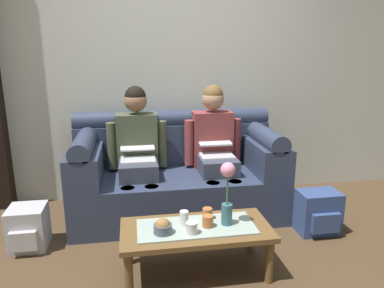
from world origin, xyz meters
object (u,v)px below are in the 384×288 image
(person_left, at_px, (138,148))
(snack_bowl, at_px, (163,227))
(cup_far_left, at_px, (207,213))
(person_right, at_px, (215,145))
(coffee_table, at_px, (196,233))
(couch, at_px, (177,175))
(cup_near_right, at_px, (184,218))
(cup_near_left, at_px, (208,221))
(cup_far_center, at_px, (192,228))
(flower_vase, at_px, (227,190))
(backpack_right, at_px, (318,213))
(backpack_left, at_px, (28,228))

(person_left, height_order, snack_bowl, person_left)
(cup_far_left, bearing_deg, person_right, 74.17)
(person_left, distance_m, coffee_table, 1.15)
(couch, bearing_deg, cup_near_right, -94.51)
(cup_near_left, relative_size, cup_near_right, 0.76)
(person_right, distance_m, cup_far_center, 1.23)
(coffee_table, distance_m, flower_vase, 0.37)
(coffee_table, bearing_deg, person_right, 70.56)
(cup_near_right, xyz_separation_m, backpack_right, (1.22, 0.39, -0.23))
(cup_near_right, bearing_deg, cup_far_left, 23.32)
(person_left, bearing_deg, cup_near_right, -74.27)
(flower_vase, xyz_separation_m, cup_near_left, (-0.14, -0.02, -0.21))
(flower_vase, distance_m, snack_bowl, 0.50)
(cup_far_center, xyz_separation_m, backpack_left, (-1.21, 0.65, -0.23))
(person_right, distance_m, cup_near_right, 1.13)
(person_left, distance_m, backpack_right, 1.70)
(snack_bowl, bearing_deg, backpack_left, 148.98)
(cup_near_left, height_order, cup_near_right, cup_near_right)
(snack_bowl, bearing_deg, backpack_right, 18.73)
(cup_near_right, distance_m, backpack_left, 1.31)
(backpack_right, bearing_deg, snack_bowl, -161.27)
(coffee_table, distance_m, backpack_left, 1.38)
(cup_far_left, bearing_deg, person_left, 116.47)
(cup_far_center, bearing_deg, person_right, 69.96)
(cup_far_left, bearing_deg, backpack_right, 16.43)
(person_left, relative_size, cup_near_left, 15.12)
(person_right, height_order, cup_far_center, person_right)
(person_left, height_order, backpack_left, person_left)
(person_left, xyz_separation_m, cup_far_center, (0.32, -1.13, -0.26))
(couch, xyz_separation_m, coffee_table, (0.00, -1.04, -0.07))
(snack_bowl, bearing_deg, cup_near_right, 27.90)
(person_left, xyz_separation_m, cup_near_left, (0.44, -1.06, -0.26))
(backpack_left, bearing_deg, cup_near_right, -24.34)
(cup_far_left, relative_size, backpack_left, 0.23)
(cup_near_left, relative_size, cup_far_left, 1.03)
(coffee_table, height_order, flower_vase, flower_vase)
(flower_vase, height_order, cup_near_right, flower_vase)
(couch, relative_size, cup_far_left, 24.64)
(couch, relative_size, backpack_right, 5.23)
(cup_far_center, bearing_deg, coffee_table, 63.81)
(cup_near_right, bearing_deg, person_left, 105.73)
(snack_bowl, bearing_deg, couch, 77.93)
(snack_bowl, relative_size, cup_far_left, 1.58)
(flower_vase, bearing_deg, cup_far_center, -160.92)
(couch, xyz_separation_m, cup_near_left, (0.08, -1.06, 0.02))
(cup_far_center, distance_m, backpack_right, 1.31)
(backpack_left, bearing_deg, flower_vase, -20.85)
(cup_near_right, height_order, backpack_right, cup_near_right)
(person_left, bearing_deg, coffee_table, -70.56)
(coffee_table, height_order, cup_far_left, cup_far_left)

